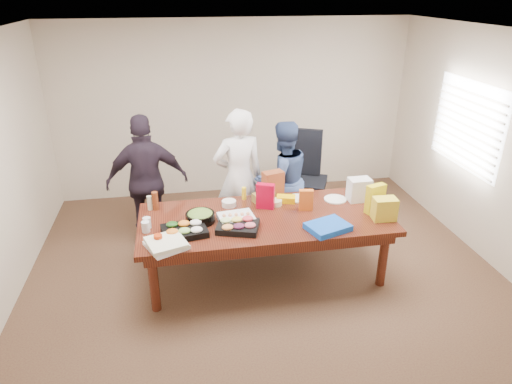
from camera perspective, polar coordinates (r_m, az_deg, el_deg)
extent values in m
cube|color=#47301E|center=(5.48, 1.11, -10.19)|extent=(5.50, 5.00, 0.02)
cube|color=white|center=(4.53, 1.40, 19.43)|extent=(5.50, 5.00, 0.02)
cube|color=beige|center=(7.19, -2.74, 10.31)|extent=(5.50, 0.04, 2.70)
cube|color=beige|center=(2.75, 11.93, -15.84)|extent=(5.50, 0.04, 2.70)
cube|color=beige|center=(6.00, 28.05, 4.50)|extent=(0.04, 5.00, 2.70)
cube|color=white|center=(6.39, 24.97, 7.63)|extent=(0.03, 1.40, 1.10)
cube|color=beige|center=(6.37, 24.67, 7.63)|extent=(0.04, 1.36, 1.00)
cube|color=#4C1C0F|center=(5.27, 1.14, -6.75)|extent=(2.80, 1.20, 0.75)
cube|color=black|center=(6.47, 6.40, 1.62)|extent=(0.83, 0.83, 1.22)
imported|color=white|center=(5.77, -2.19, 1.84)|extent=(0.71, 0.53, 1.78)
imported|color=#344979|center=(5.95, 3.33, 1.51)|extent=(0.90, 0.79, 1.58)
imported|color=black|center=(5.88, -13.47, 1.30)|extent=(1.03, 0.48, 1.72)
cube|color=black|center=(4.79, -8.97, -4.85)|extent=(0.50, 0.42, 0.07)
cube|color=black|center=(4.82, -2.29, -4.35)|extent=(0.51, 0.45, 0.07)
cube|color=white|center=(4.99, -2.51, -3.30)|extent=(0.41, 0.33, 0.07)
cylinder|color=black|center=(5.00, -7.01, -3.20)|extent=(0.40, 0.40, 0.10)
cube|color=blue|center=(4.88, 9.00, -4.35)|extent=(0.51, 0.44, 0.06)
cube|color=#AE0122|center=(5.22, 1.19, -0.53)|extent=(0.22, 0.16, 0.30)
cube|color=yellow|center=(5.30, 14.74, -0.81)|extent=(0.24, 0.15, 0.34)
cube|color=#D85E1B|center=(5.22, 6.30, -1.00)|extent=(0.17, 0.10, 0.25)
cylinder|color=silver|center=(5.41, 0.46, -0.60)|extent=(0.10, 0.10, 0.13)
cylinder|color=yellow|center=(5.47, -1.52, -0.17)|extent=(0.06, 0.06, 0.15)
cylinder|color=maroon|center=(5.33, -12.53, -1.09)|extent=(0.08, 0.08, 0.22)
cylinder|color=beige|center=(5.35, -13.20, -1.34)|extent=(0.06, 0.06, 0.17)
cube|color=#FECB00|center=(5.43, 3.79, -0.87)|extent=(0.25, 0.18, 0.07)
cube|color=olive|center=(5.44, 0.96, -0.59)|extent=(0.29, 0.19, 0.11)
cube|color=brown|center=(5.52, 2.14, 0.99)|extent=(0.28, 0.20, 0.32)
cylinder|color=#BA300A|center=(4.63, -12.17, -5.91)|extent=(0.10, 0.10, 0.11)
cylinder|color=white|center=(4.90, -13.68, -4.27)|extent=(0.11, 0.11, 0.12)
cylinder|color=silver|center=(4.98, -13.53, -3.78)|extent=(0.10, 0.10, 0.12)
cube|color=white|center=(4.60, -11.19, -6.57)|extent=(0.47, 0.47, 0.04)
cube|color=#E7EACA|center=(4.57, -11.23, -6.23)|extent=(0.45, 0.45, 0.04)
cylinder|color=white|center=(5.56, 9.92, -0.90)|extent=(0.30, 0.30, 0.02)
cylinder|color=white|center=(5.52, 5.24, -0.81)|extent=(0.32, 0.32, 0.02)
cylinder|color=beige|center=(5.35, 2.43, -1.32)|extent=(0.20, 0.20, 0.06)
cylinder|color=silver|center=(5.33, -3.42, -1.42)|extent=(0.20, 0.20, 0.07)
cube|color=white|center=(5.56, 12.81, 0.30)|extent=(0.26, 0.19, 0.28)
cube|color=yellow|center=(5.18, 15.81, -2.04)|extent=(0.26, 0.19, 0.25)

